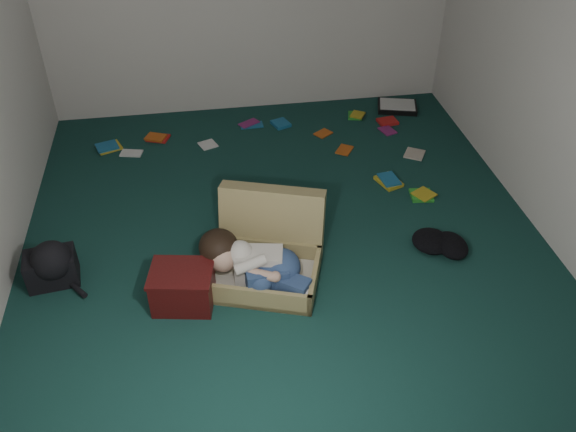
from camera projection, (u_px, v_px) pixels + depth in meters
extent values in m
plane|color=#143934|center=(285.00, 240.00, 4.74)|extent=(4.50, 4.50, 0.00)
plane|color=silver|center=(381.00, 360.00, 2.18)|extent=(4.50, 0.00, 4.50)
plane|color=silver|center=(571.00, 66.00, 4.19)|extent=(0.00, 4.50, 4.50)
cube|color=tan|center=(263.00, 273.00, 4.31)|extent=(0.90, 0.76, 0.18)
cube|color=silver|center=(263.00, 278.00, 4.33)|extent=(0.82, 0.68, 0.02)
cube|color=tan|center=(272.00, 222.00, 4.47)|extent=(0.80, 0.47, 0.56)
cube|color=silver|center=(259.00, 265.00, 4.23)|extent=(0.36, 0.24, 0.24)
sphere|color=tan|center=(223.00, 257.00, 4.20)|extent=(0.21, 0.21, 0.21)
ellipsoid|color=black|center=(219.00, 247.00, 4.23)|extent=(0.28, 0.29, 0.24)
ellipsoid|color=navy|center=(283.00, 267.00, 4.22)|extent=(0.25, 0.29, 0.24)
cube|color=navy|center=(267.00, 278.00, 4.14)|extent=(0.29, 0.16, 0.15)
cube|color=navy|center=(290.00, 285.00, 4.13)|extent=(0.29, 0.26, 0.12)
sphere|color=white|center=(306.00, 286.00, 4.16)|extent=(0.12, 0.12, 0.12)
sphere|color=white|center=(305.00, 295.00, 4.10)|extent=(0.11, 0.11, 0.11)
cylinder|color=tan|center=(263.00, 275.00, 4.08)|extent=(0.21, 0.13, 0.07)
cube|color=#410E0D|center=(183.00, 289.00, 4.12)|extent=(0.45, 0.38, 0.27)
cube|color=#410E0D|center=(181.00, 273.00, 4.03)|extent=(0.47, 0.40, 0.02)
cube|color=black|center=(397.00, 107.00, 6.43)|extent=(0.47, 0.40, 0.05)
cube|color=white|center=(397.00, 104.00, 6.41)|extent=(0.42, 0.35, 0.01)
cube|color=gold|center=(109.00, 147.00, 5.81)|extent=(0.19, 0.14, 0.02)
cube|color=red|center=(158.00, 138.00, 5.95)|extent=(0.24, 0.23, 0.02)
cube|color=white|center=(208.00, 144.00, 5.85)|extent=(0.19, 0.22, 0.02)
cube|color=#1A6391|center=(281.00, 124.00, 6.17)|extent=(0.20, 0.23, 0.02)
cube|color=#C95617|center=(323.00, 133.00, 6.02)|extent=(0.24, 0.22, 0.02)
cube|color=green|center=(355.00, 116.00, 6.30)|extent=(0.20, 0.16, 0.02)
cube|color=#872165|center=(387.00, 130.00, 6.07)|extent=(0.24, 0.24, 0.02)
cube|color=beige|center=(414.00, 154.00, 5.72)|extent=(0.18, 0.22, 0.02)
cube|color=gold|center=(388.00, 182.00, 5.35)|extent=(0.21, 0.24, 0.02)
cube|color=red|center=(387.00, 122.00, 6.20)|extent=(0.24, 0.22, 0.02)
cube|color=white|center=(131.00, 153.00, 5.73)|extent=(0.21, 0.17, 0.02)
cube|color=#1A6391|center=(252.00, 125.00, 6.15)|extent=(0.24, 0.24, 0.02)
cube|color=#C95617|center=(344.00, 150.00, 5.78)|extent=(0.16, 0.21, 0.02)
cube|color=green|center=(421.00, 196.00, 5.18)|extent=(0.22, 0.24, 0.02)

